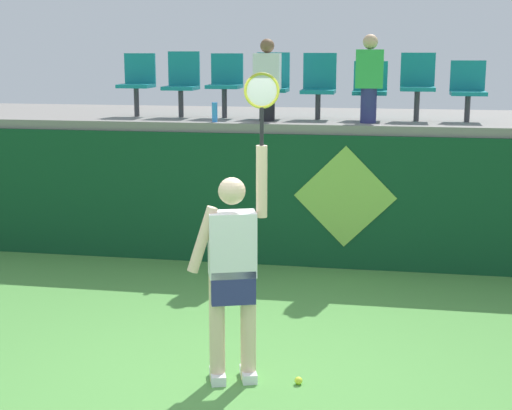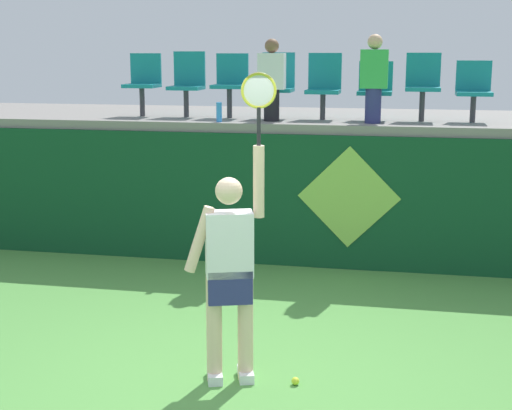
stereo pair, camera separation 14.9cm
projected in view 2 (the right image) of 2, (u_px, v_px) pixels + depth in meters
name	position (u px, v px, depth m)	size (l,w,h in m)	color
ground_plane	(224.00, 386.00, 6.18)	(40.00, 40.00, 0.00)	#519342
court_back_wall	(292.00, 200.00, 9.51)	(11.65, 0.20, 1.68)	#0F4223
spectator_platform	(307.00, 119.00, 10.60)	(11.65, 2.76, 0.12)	gray
tennis_player	(230.00, 267.00, 6.10)	(0.73, 0.37, 2.54)	white
tennis_ball	(295.00, 381.00, 6.20)	(0.07, 0.07, 0.07)	#D1E533
water_bottle	(219.00, 112.00, 9.57)	(0.07, 0.07, 0.25)	#338CE5
stadium_chair_0	(143.00, 81.00, 10.37)	(0.44, 0.42, 0.86)	#38383D
stadium_chair_1	(188.00, 81.00, 10.25)	(0.44, 0.42, 0.88)	#38383D
stadium_chair_2	(231.00, 81.00, 10.13)	(0.44, 0.42, 0.86)	#38383D
stadium_chair_3	(277.00, 83.00, 10.02)	(0.44, 0.42, 0.87)	#38383D
stadium_chair_4	(324.00, 84.00, 9.90)	(0.44, 0.42, 0.86)	#38383D
stadium_chair_5	(375.00, 88.00, 9.77)	(0.44, 0.42, 0.76)	#38383D
stadium_chair_6	(423.00, 83.00, 9.64)	(0.44, 0.42, 0.87)	#38383D
stadium_chair_7	(474.00, 88.00, 9.53)	(0.44, 0.42, 0.77)	#38383D
spectator_0	(272.00, 79.00, 9.61)	(0.34, 0.20, 1.04)	black
spectator_1	(374.00, 77.00, 9.33)	(0.34, 0.20, 1.10)	navy
wall_signage_mount	(347.00, 269.00, 9.44)	(1.27, 0.01, 1.56)	#0F4223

